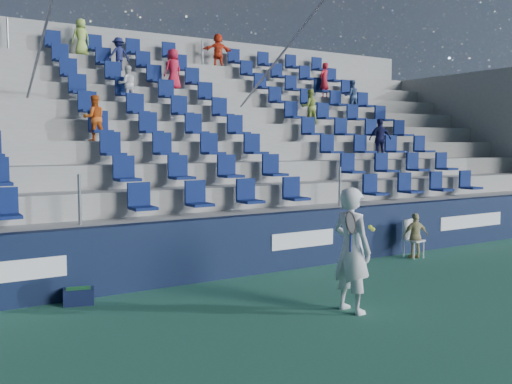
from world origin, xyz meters
The scene contains 7 objects.
ground centered at (0.00, 0.00, 0.00)m, with size 70.00×70.00×0.00m, color #2B654C.
sponsor_wall centered at (0.00, 3.15, 0.60)m, with size 24.00×0.32×1.20m.
grandstand centered at (0.00, 8.24, 2.14)m, with size 24.00×8.17×6.63m.
tennis_player centered at (0.25, 0.06, 0.99)m, with size 0.69×0.76×1.97m.
line_judge_chair centered at (4.36, 2.64, 0.50)m, with size 0.45×0.46×0.88m.
line_judge centered at (4.36, 2.50, 0.52)m, with size 0.61×0.26×1.05m, color tan.
ball_bin centered at (-3.28, 2.75, 0.15)m, with size 0.55×0.43×0.27m.
Camera 1 is at (-5.67, -6.60, 2.62)m, focal length 40.00 mm.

